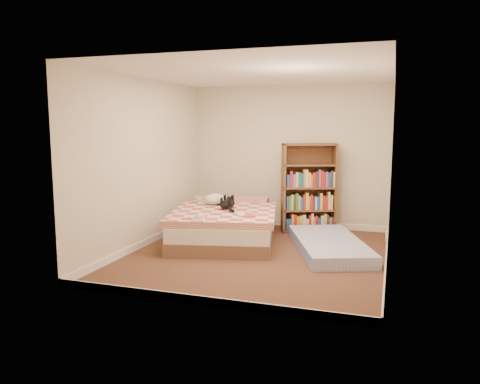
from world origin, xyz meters
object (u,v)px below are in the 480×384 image
(floor_mattress, at_px, (329,245))
(black_cat, at_px, (228,203))
(bed, at_px, (226,224))
(white_dog, at_px, (215,199))
(bookshelf, at_px, (309,199))

(floor_mattress, height_order, black_cat, black_cat)
(bed, xyz_separation_m, floor_mattress, (1.64, -0.14, -0.17))
(bed, height_order, white_dog, white_dog)
(bed, xyz_separation_m, white_dog, (-0.30, 0.30, 0.34))
(bed, xyz_separation_m, bookshelf, (1.13, 1.03, 0.30))
(bookshelf, xyz_separation_m, floor_mattress, (0.51, -1.18, -0.47))
(bed, height_order, floor_mattress, bed)
(bed, height_order, bookshelf, bookshelf)
(bed, relative_size, black_cat, 3.26)
(bookshelf, height_order, floor_mattress, bookshelf)
(floor_mattress, xyz_separation_m, black_cat, (-1.61, 0.19, 0.50))
(bed, xyz_separation_m, black_cat, (0.02, 0.04, 0.33))
(bed, bearing_deg, floor_mattress, -17.79)
(bookshelf, distance_m, white_dog, 1.61)
(bed, relative_size, floor_mattress, 1.23)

